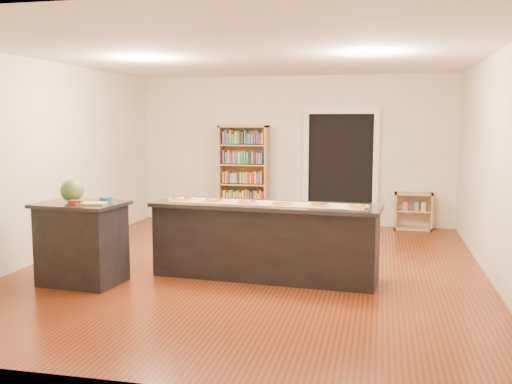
% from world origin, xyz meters
% --- Properties ---
extents(room, '(6.00, 7.00, 2.80)m').
position_xyz_m(room, '(0.00, 0.00, 1.40)').
color(room, '#EDE1C7').
rests_on(room, ground).
extents(doorway, '(1.40, 0.09, 2.21)m').
position_xyz_m(doorway, '(0.90, 3.46, 1.20)').
color(doorway, black).
rests_on(doorway, room).
extents(kitchen_island, '(2.84, 0.77, 0.94)m').
position_xyz_m(kitchen_island, '(0.25, -0.42, 0.47)').
color(kitchen_island, black).
rests_on(kitchen_island, ground).
extents(side_counter, '(1.00, 0.73, 0.99)m').
position_xyz_m(side_counter, '(-1.85, -1.16, 0.50)').
color(side_counter, black).
rests_on(side_counter, ground).
extents(bookshelf, '(0.94, 0.33, 1.88)m').
position_xyz_m(bookshelf, '(-0.92, 3.28, 0.94)').
color(bookshelf, tan).
rests_on(bookshelf, ground).
extents(low_shelf, '(0.67, 0.29, 0.67)m').
position_xyz_m(low_shelf, '(2.23, 3.31, 0.34)').
color(low_shelf, tan).
rests_on(low_shelf, ground).
extents(waste_bin, '(0.23, 0.23, 0.33)m').
position_xyz_m(waste_bin, '(-0.08, 3.09, 0.17)').
color(waste_bin, teal).
rests_on(waste_bin, ground).
extents(kraft_paper, '(2.49, 0.62, 0.00)m').
position_xyz_m(kraft_paper, '(0.25, -0.40, 0.94)').
color(kraft_paper, '#9E8351').
rests_on(kraft_paper, kitchen_island).
extents(watermelon, '(0.27, 0.27, 0.27)m').
position_xyz_m(watermelon, '(-1.97, -1.13, 1.13)').
color(watermelon, '#144214').
rests_on(watermelon, side_counter).
extents(cutting_board, '(0.35, 0.26, 0.02)m').
position_xyz_m(cutting_board, '(-1.64, -1.27, 1.00)').
color(cutting_board, tan).
rests_on(cutting_board, side_counter).
extents(package_red, '(0.17, 0.13, 0.05)m').
position_xyz_m(package_red, '(-1.81, -1.33, 1.01)').
color(package_red, maroon).
rests_on(package_red, side_counter).
extents(package_teal, '(0.16, 0.16, 0.06)m').
position_xyz_m(package_teal, '(-1.58, -1.02, 1.02)').
color(package_teal, '#195966').
rests_on(package_teal, side_counter).
extents(pizza_a, '(0.33, 0.33, 0.02)m').
position_xyz_m(pizza_a, '(-0.88, -0.33, 0.95)').
color(pizza_a, '#DAAE54').
rests_on(pizza_a, kitchen_island).
extents(pizza_b, '(0.28, 0.28, 0.02)m').
position_xyz_m(pizza_b, '(-0.43, -0.37, 0.95)').
color(pizza_b, '#DAAE54').
rests_on(pizza_b, kitchen_island).
extents(pizza_c, '(0.27, 0.27, 0.02)m').
position_xyz_m(pizza_c, '(0.02, -0.43, 0.95)').
color(pizza_c, '#DAAE54').
rests_on(pizza_c, kitchen_island).
extents(pizza_d, '(0.29, 0.29, 0.02)m').
position_xyz_m(pizza_d, '(0.48, -0.47, 0.95)').
color(pizza_d, '#DAAE54').
rests_on(pizza_d, kitchen_island).
extents(pizza_e, '(0.29, 0.29, 0.02)m').
position_xyz_m(pizza_e, '(0.93, -0.48, 0.95)').
color(pizza_e, '#DAAE54').
rests_on(pizza_e, kitchen_island).
extents(pizza_f, '(0.28, 0.28, 0.02)m').
position_xyz_m(pizza_f, '(1.38, -0.50, 0.95)').
color(pizza_f, '#DAAE54').
rests_on(pizza_f, kitchen_island).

